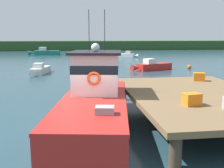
# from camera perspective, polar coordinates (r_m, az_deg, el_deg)

# --- Properties ---
(ground_plane) EXTENTS (200.00, 200.00, 0.00)m
(ground_plane) POSITION_cam_1_polar(r_m,az_deg,el_deg) (11.32, -4.98, -8.58)
(ground_plane) COLOR #23424C
(dock) EXTENTS (6.00, 9.00, 1.20)m
(dock) POSITION_cam_1_polar(r_m,az_deg,el_deg) (12.21, 18.07, -2.43)
(dock) COLOR #4C3D2D
(dock) RESTS_ON ground
(main_fishing_boat) EXTENTS (3.80, 9.97, 4.80)m
(main_fishing_boat) POSITION_cam_1_polar(r_m,az_deg,el_deg) (11.21, -3.61, -3.39)
(main_fishing_boat) COLOR red
(main_fishing_boat) RESTS_ON ground
(crate_single_far) EXTENTS (0.72, 0.62, 0.45)m
(crate_single_far) POSITION_cam_1_polar(r_m,az_deg,el_deg) (15.50, 18.20, 1.48)
(crate_single_far) COLOR orange
(crate_single_far) RESTS_ON dock
(crate_single_by_cleat) EXTENTS (0.67, 0.54, 0.43)m
(crate_single_by_cleat) POSITION_cam_1_polar(r_m,az_deg,el_deg) (9.94, 16.74, -3.15)
(crate_single_by_cleat) COLOR orange
(crate_single_by_cleat) RESTS_ON dock
(moored_boat_off_the_point) EXTENTS (4.01, 2.76, 1.05)m
(moored_boat_off_the_point) POSITION_cam_1_polar(r_m,az_deg,el_deg) (47.44, 3.15, 6.25)
(moored_boat_off_the_point) COLOR silver
(moored_boat_off_the_point) RESTS_ON ground
(moored_boat_far_left) EXTENTS (6.13, 2.13, 1.53)m
(moored_boat_far_left) POSITION_cam_1_polar(r_m,az_deg,el_deg) (53.96, -14.21, 6.61)
(moored_boat_far_left) COLOR #196B5B
(moored_boat_far_left) RESTS_ON ground
(moored_boat_far_right) EXTENTS (4.94, 2.76, 1.26)m
(moored_boat_far_right) POSITION_cam_1_polar(r_m,az_deg,el_deg) (29.22, 8.55, 3.80)
(moored_boat_far_right) COLOR red
(moored_boat_far_right) RESTS_ON ground
(moored_boat_near_channel) EXTENTS (1.70, 4.33, 1.08)m
(moored_boat_near_channel) POSITION_cam_1_polar(r_m,az_deg,el_deg) (26.99, -15.25, 2.90)
(moored_boat_near_channel) COLOR silver
(moored_boat_near_channel) RESTS_ON ground
(mooring_buoy_channel_marker) EXTENTS (0.46, 0.46, 0.46)m
(mooring_buoy_channel_marker) POSITION_cam_1_polar(r_m,az_deg,el_deg) (38.43, 0.31, 5.13)
(mooring_buoy_channel_marker) COLOR red
(mooring_buoy_channel_marker) RESTS_ON ground
(mooring_buoy_outer) EXTENTS (0.50, 0.50, 0.50)m
(mooring_buoy_outer) POSITION_cam_1_polar(r_m,az_deg,el_deg) (19.24, 14.48, -0.26)
(mooring_buoy_outer) COLOR red
(mooring_buoy_outer) RESTS_ON ground
(mooring_buoy_spare_mooring) EXTENTS (0.47, 0.47, 0.47)m
(mooring_buoy_spare_mooring) POSITION_cam_1_polar(r_m,az_deg,el_deg) (31.75, 1.04, 4.06)
(mooring_buoy_spare_mooring) COLOR silver
(mooring_buoy_spare_mooring) RESTS_ON ground
(mooring_buoy_inshore) EXTENTS (0.45, 0.45, 0.45)m
(mooring_buoy_inshore) POSITION_cam_1_polar(r_m,az_deg,el_deg) (31.33, 16.29, 3.56)
(mooring_buoy_inshore) COLOR #EA5B19
(mooring_buoy_inshore) RESTS_ON ground
(far_shoreline) EXTENTS (120.00, 8.00, 2.40)m
(far_shoreline) POSITION_cam_1_polar(r_m,az_deg,el_deg) (72.75, -7.46, 8.22)
(far_shoreline) COLOR #284723
(far_shoreline) RESTS_ON ground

